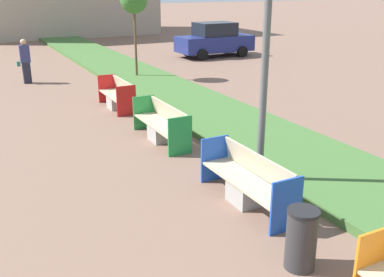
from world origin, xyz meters
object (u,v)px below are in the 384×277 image
object	(u,v)px
bench_blue_frame	(248,184)
parked_car_distant	(215,40)
bench_green_frame	(162,127)
litter_bin	(301,239)
bench_red_frame	(118,97)
sapling_tree_far	(134,1)
pedestrian_walking	(25,61)

from	to	relation	value
bench_blue_frame	parked_car_distant	xyz separation A→B (m)	(8.32, 15.63, 0.54)
bench_green_frame	litter_bin	size ratio (longest dim) A/B	2.57
bench_red_frame	sapling_tree_far	size ratio (longest dim) A/B	0.53
bench_red_frame	sapling_tree_far	bearing A→B (deg)	61.80
bench_green_frame	sapling_tree_far	distance (m)	8.52
bench_red_frame	litter_bin	size ratio (longest dim) A/B	2.18
sapling_tree_far	pedestrian_walking	world-z (taller)	sapling_tree_far
bench_blue_frame	pedestrian_walking	size ratio (longest dim) A/B	1.33
litter_bin	pedestrian_walking	xyz separation A→B (m)	(-1.57, 15.01, 0.45)
pedestrian_walking	parked_car_distant	world-z (taller)	parked_car_distant
litter_bin	sapling_tree_far	size ratio (longest dim) A/B	0.24
pedestrian_walking	bench_blue_frame	bearing A→B (deg)	-81.05
sapling_tree_far	parked_car_distant	bearing A→B (deg)	33.02
sapling_tree_far	pedestrian_walking	size ratio (longest dim) A/B	2.13
pedestrian_walking	litter_bin	bearing A→B (deg)	-84.02
pedestrian_walking	parked_car_distant	xyz separation A→B (m)	(10.36, 2.66, 0.00)
parked_car_distant	pedestrian_walking	bearing A→B (deg)	-166.05
bench_blue_frame	sapling_tree_far	bearing A→B (deg)	79.25
bench_blue_frame	litter_bin	xyz separation A→B (m)	(-0.47, -2.03, 0.08)
bench_green_frame	parked_car_distant	bearing A→B (deg)	54.57
litter_bin	pedestrian_walking	world-z (taller)	pedestrian_walking
bench_green_frame	bench_red_frame	size ratio (longest dim) A/B	1.18
bench_red_frame	litter_bin	xyz separation A→B (m)	(-0.47, -9.56, 0.10)
bench_red_frame	pedestrian_walking	xyz separation A→B (m)	(-2.04, 5.45, 0.55)
bench_blue_frame	bench_red_frame	xyz separation A→B (m)	(-0.00, 7.52, -0.01)
sapling_tree_far	pedestrian_walking	distance (m)	5.01
pedestrian_walking	bench_red_frame	bearing A→B (deg)	-69.48
bench_red_frame	litter_bin	distance (m)	9.57
litter_bin	pedestrian_walking	bearing A→B (deg)	95.98
bench_red_frame	parked_car_distant	bearing A→B (deg)	44.24
bench_blue_frame	bench_green_frame	size ratio (longest dim) A/B	1.00
sapling_tree_far	bench_blue_frame	bearing A→B (deg)	-100.75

